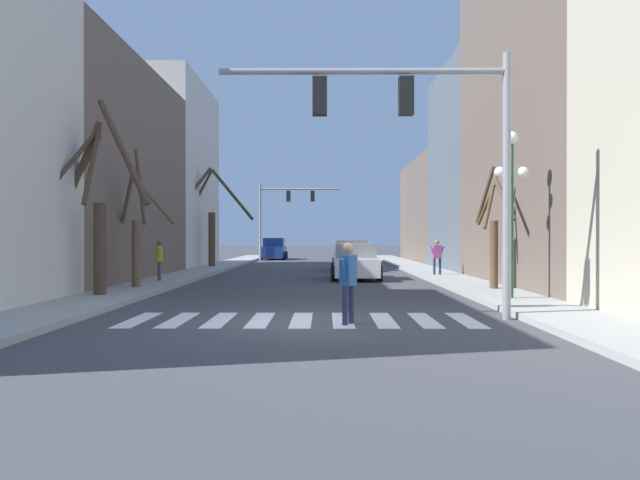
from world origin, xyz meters
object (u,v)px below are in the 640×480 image
Objects in this scene: traffic_signal_near at (422,126)px; street_tree_left_far at (493,232)px; street_tree_right_mid at (211,221)px; car_parked_right_mid at (274,249)px; traffic_signal_far at (284,205)px; pedestrian_on_right_sidewalk at (348,276)px; car_driving_away_lane at (355,262)px; car_parked_left_mid at (351,256)px; pedestrian_on_left_sidewalk at (437,254)px; pedestrian_waiting_at_curb at (159,257)px; street_lamp_right_corner at (511,181)px; street_tree_right_near at (95,203)px; street_tree_left_near at (138,230)px.

traffic_signal_near reaches higher than street_tree_left_far.
car_parked_right_mid is at bearing 81.02° from street_tree_right_mid.
traffic_signal_far is 1.38× the size of car_parked_right_mid.
car_driving_away_lane is at bearing 24.87° from pedestrian_on_right_sidewalk.
car_parked_left_mid is 3.05× the size of pedestrian_on_left_sidewalk.
car_driving_away_lane is at bearing 122.05° from street_tree_left_far.
car_driving_away_lane is at bearing -167.25° from car_parked_right_mid.
traffic_signal_near is 38.12m from car_parked_right_mid.
street_lamp_right_corner is at bearing -143.58° from pedestrian_waiting_at_curb.
pedestrian_on_left_sidewalk is at bearing -93.78° from pedestrian_waiting_at_curb.
pedestrian_waiting_at_curb reaches higher than car_driving_away_lane.
street_tree_right_near reaches higher than car_parked_right_mid.
car_parked_left_mid is (0.14, 7.41, 0.05)m from car_driving_away_lane.
street_lamp_right_corner reaches higher than pedestrian_on_right_sidewalk.
street_tree_right_mid reaches higher than street_tree_left_near.
car_parked_left_mid is 18.43m from street_tree_right_near.
street_tree_right_mid is 19.70m from street_tree_left_far.
street_tree_left_near is at bearing 149.41° from car_parked_left_mid.
pedestrian_on_left_sidewalk is at bearing -75.84° from car_driving_away_lane.
car_parked_left_mid is at bearing -59.73° from pedestrian_waiting_at_curb.
pedestrian_on_right_sidewalk is (-0.84, -14.01, 0.28)m from car_driving_away_lane.
pedestrian_waiting_at_curb reaches higher than car_parked_left_mid.
traffic_signal_far is 25.05m from pedestrian_waiting_at_curb.
street_tree_right_near reaches higher than pedestrian_on_left_sidewalk.
street_tree_left_near is at bearing 127.18° from car_driving_away_lane.
car_parked_left_mid is at bearing 59.41° from street_tree_left_near.
street_tree_left_far is (5.01, 7.34, 0.99)m from pedestrian_on_right_sidewalk.
pedestrian_waiting_at_curb and pedestrian_on_left_sidewalk have the same top height.
car_parked_right_mid is 32.35m from street_tree_left_far.
car_driving_away_lane is 9.74m from street_tree_left_near.
street_tree_left_near is (0.03, -2.88, 1.01)m from pedestrian_waiting_at_curb.
car_parked_left_mid is 15.44m from street_tree_left_near.
street_tree_right_mid is at bearing 171.02° from car_parked_right_mid.
pedestrian_on_left_sidewalk is 0.33× the size of street_tree_left_near.
pedestrian_waiting_at_curb is at bearing 110.90° from car_driving_away_lane.
pedestrian_waiting_at_curb is (-3.21, -24.63, -3.27)m from traffic_signal_far.
traffic_signal_near is 13.73m from car_driving_away_lane.
traffic_signal_near is at bearing -36.79° from pedestrian_on_right_sidewalk.
car_parked_right_mid is (-0.96, 2.52, -3.52)m from traffic_signal_far.
traffic_signal_near reaches higher than pedestrian_on_left_sidewalk.
traffic_signal_far reaches higher than car_parked_right_mid.
street_lamp_right_corner is (8.31, -31.56, -0.96)m from traffic_signal_far.
car_driving_away_lane is 3.86m from pedestrian_on_left_sidewalk.
car_parked_right_mid is 0.98× the size of car_parked_left_mid.
traffic_signal_far is at bearing 107.03° from street_tree_left_far.
car_parked_right_mid is at bearing 85.78° from street_tree_left_near.
traffic_signal_far reaches higher than pedestrian_waiting_at_curb.
pedestrian_waiting_at_curb is at bearing 87.62° from street_tree_right_near.
car_parked_right_mid is (-9.27, 34.08, -2.56)m from street_lamp_right_corner.
pedestrian_on_right_sidewalk is (4.64, -38.20, 0.19)m from car_parked_right_mid.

